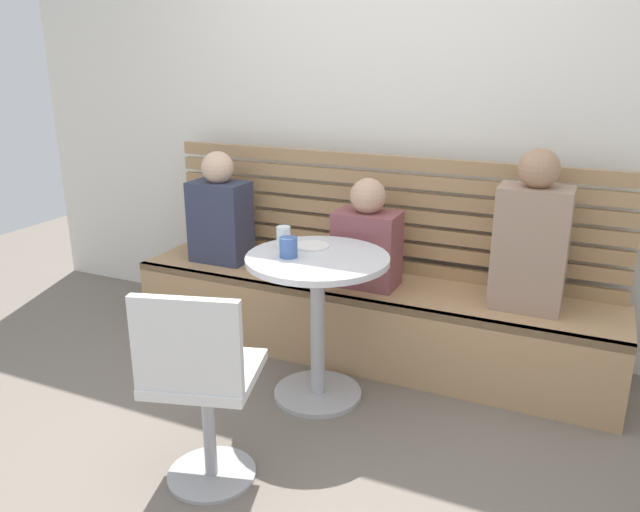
{
  "coord_description": "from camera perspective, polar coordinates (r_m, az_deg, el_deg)",
  "views": [
    {
      "loc": [
        1.12,
        -1.83,
        1.65
      ],
      "look_at": [
        -0.02,
        0.66,
        0.75
      ],
      "focal_mm": 34.93,
      "sensor_mm": 36.0,
      "label": 1
    }
  ],
  "objects": [
    {
      "name": "ground",
      "position": [
        2.7,
        -5.73,
        -19.53
      ],
      "size": [
        8.0,
        8.0,
        0.0
      ],
      "primitive_type": "plane",
      "color": "#70665B"
    },
    {
      "name": "back_wall",
      "position": [
        3.65,
        7.01,
        14.93
      ],
      "size": [
        5.2,
        0.1,
        2.9
      ],
      "primitive_type": "cube",
      "color": "silver",
      "rests_on": "ground"
    },
    {
      "name": "booth_bench",
      "position": [
        3.52,
        4.02,
        -5.75
      ],
      "size": [
        2.7,
        0.52,
        0.44
      ],
      "color": "tan",
      "rests_on": "ground"
    },
    {
      "name": "booth_backrest",
      "position": [
        3.56,
        5.6,
        3.94
      ],
      "size": [
        2.65,
        0.04,
        0.67
      ],
      "color": "#A68157",
      "rests_on": "booth_bench"
    },
    {
      "name": "cafe_table",
      "position": [
        2.99,
        -0.22,
        -4.04
      ],
      "size": [
        0.68,
        0.68,
        0.74
      ],
      "color": "#ADADB2",
      "rests_on": "ground"
    },
    {
      "name": "white_chair",
      "position": [
        2.43,
        -10.93,
        -11.31
      ],
      "size": [
        0.49,
        0.49,
        0.85
      ],
      "color": "#ADADB2",
      "rests_on": "ground"
    },
    {
      "name": "person_adult",
      "position": [
        3.16,
        18.8,
        1.51
      ],
      "size": [
        0.34,
        0.22,
        0.79
      ],
      "color": "#9E7F6B",
      "rests_on": "booth_bench"
    },
    {
      "name": "person_child_left",
      "position": [
        3.76,
        -9.15,
        3.88
      ],
      "size": [
        0.34,
        0.22,
        0.66
      ],
      "color": "#333851",
      "rests_on": "booth_bench"
    },
    {
      "name": "person_child_middle",
      "position": [
        3.33,
        4.32,
        1.52
      ],
      "size": [
        0.34,
        0.22,
        0.59
      ],
      "color": "brown",
      "rests_on": "booth_bench"
    },
    {
      "name": "cup_mug_blue",
      "position": [
        2.88,
        -2.9,
        0.81
      ],
      "size": [
        0.08,
        0.08,
        0.09
      ],
      "primitive_type": "cylinder",
      "color": "#3D5B9E",
      "rests_on": "cafe_table"
    },
    {
      "name": "cup_water_clear",
      "position": [
        3.01,
        -3.36,
        1.7
      ],
      "size": [
        0.07,
        0.07,
        0.11
      ],
      "primitive_type": "cylinder",
      "color": "white",
      "rests_on": "cafe_table"
    },
    {
      "name": "plate_small",
      "position": [
        3.04,
        -0.77,
        0.91
      ],
      "size": [
        0.17,
        0.17,
        0.01
      ],
      "primitive_type": "cylinder",
      "color": "white",
      "rests_on": "cafe_table"
    }
  ]
}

